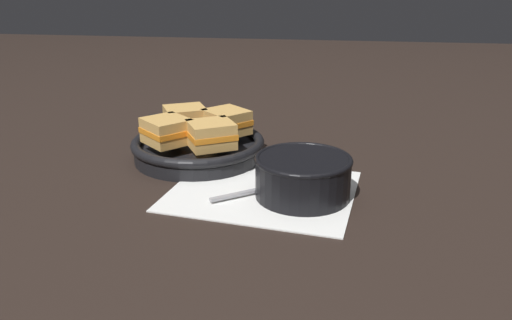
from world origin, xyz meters
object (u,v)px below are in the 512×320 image
skillet (198,148)px  sandwich_near_left (185,118)px  soup_bowl (303,174)px  sandwich_far_right (226,122)px  spoon (274,187)px  sandwich_far_left (211,135)px  sandwich_near_right (167,131)px

skillet → sandwich_near_left: (-0.04, 0.05, 0.04)m
soup_bowl → sandwich_far_right: (-0.16, 0.18, 0.03)m
sandwich_far_right → skillet: bearing=-143.2°
spoon → sandwich_far_left: sandwich_far_left is taller
skillet → sandwich_far_right: bearing=36.8°
sandwich_far_right → sandwich_near_left: bearing=173.8°
soup_bowl → spoon: (-0.05, 0.02, -0.03)m
spoon → sandwich_near_right: sandwich_near_right is taller
spoon → skillet: skillet is taller
soup_bowl → skillet: bearing=144.9°
soup_bowl → sandwich_far_left: size_ratio=1.45×
soup_bowl → sandwich_near_left: sandwich_near_left is taller
soup_bowl → sandwich_near_right: size_ratio=1.42×
skillet → sandwich_near_left: sandwich_near_left is taller
spoon → sandwich_near_right: size_ratio=1.29×
spoon → sandwich_near_left: 0.27m
skillet → sandwich_near_right: bearing=-139.2°
skillet → sandwich_near_right: sandwich_near_right is taller
sandwich_near_left → sandwich_far_left: size_ratio=0.99×
sandwich_near_right → sandwich_far_right: 0.12m
sandwich_near_right → skillet: bearing=40.8°
sandwich_near_left → sandwich_far_left: 0.12m
sandwich_far_left → sandwich_near_left: bearing=128.8°
sandwich_near_right → sandwich_far_left: (0.09, -0.01, 0.00)m
spoon → skillet: 0.21m
spoon → sandwich_far_left: bearing=109.3°
sandwich_near_left → sandwich_far_left: (0.08, -0.09, 0.00)m
sandwich_near_left → sandwich_near_right: same height
soup_bowl → spoon: size_ratio=1.10×
spoon → sandwich_far_right: bearing=87.4°
spoon → sandwich_near_left: (-0.20, 0.18, 0.06)m
soup_bowl → sandwich_near_right: 0.28m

